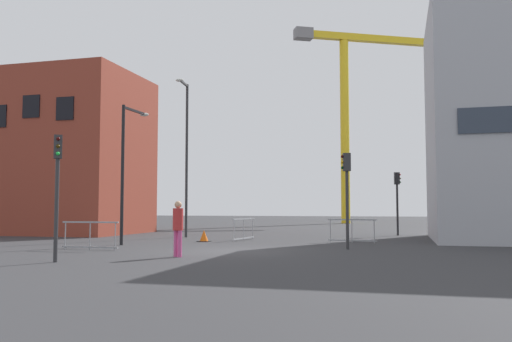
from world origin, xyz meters
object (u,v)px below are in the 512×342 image
object	(u,v)px
construction_crane	(347,96)
traffic_light_far	(397,193)
traffic_light_verge	(347,184)
streetlamp_tall	(186,148)
streetlamp_short	(126,159)
traffic_light_island	(57,176)
pedestrian_walking	(178,224)
traffic_cone_by_barrier	(204,236)

from	to	relation	value
construction_crane	traffic_light_far	bearing A→B (deg)	-77.80
traffic_light_far	traffic_light_verge	bearing A→B (deg)	-99.36
construction_crane	traffic_light_verge	bearing A→B (deg)	-84.74
traffic_light_far	streetlamp_tall	bearing A→B (deg)	-155.33
traffic_light_verge	streetlamp_short	bearing A→B (deg)	179.12
traffic_light_island	traffic_light_verge	bearing A→B (deg)	42.37
construction_crane	streetlamp_tall	bearing A→B (deg)	-102.18
streetlamp_tall	traffic_light_island	bearing A→B (deg)	-84.03
construction_crane	streetlamp_short	world-z (taller)	construction_crane
traffic_light_verge	traffic_light_island	bearing A→B (deg)	-137.63
pedestrian_walking	traffic_cone_by_barrier	bearing A→B (deg)	104.29
streetlamp_tall	traffic_cone_by_barrier	xyz separation A→B (m)	(2.25, -3.12, -4.61)
streetlamp_tall	traffic_light_verge	distance (m)	11.31
traffic_light_verge	traffic_light_far	size ratio (longest dim) A/B	1.02
traffic_cone_by_barrier	traffic_light_far	bearing A→B (deg)	42.92
streetlamp_short	traffic_cone_by_barrier	distance (m)	5.15
pedestrian_walking	construction_crane	bearing A→B (deg)	87.23
streetlamp_short	traffic_light_verge	bearing A→B (deg)	-0.88
construction_crane	traffic_light_far	xyz separation A→B (m)	(5.00, -23.12, -10.66)
streetlamp_short	streetlamp_tall	bearing A→B (deg)	86.76
pedestrian_walking	traffic_light_verge	bearing A→B (deg)	42.83
traffic_light_verge	streetlamp_tall	bearing A→B (deg)	146.67
streetlamp_tall	traffic_light_far	size ratio (longest dim) A/B	2.30
pedestrian_walking	traffic_cone_by_barrier	distance (m)	7.92
construction_crane	streetlamp_tall	world-z (taller)	construction_crane
construction_crane	traffic_cone_by_barrier	distance (m)	34.08
traffic_light_island	traffic_cone_by_barrier	size ratio (longest dim) A/B	6.84
construction_crane	streetlamp_tall	size ratio (longest dim) A/B	2.36
traffic_light_verge	traffic_light_far	xyz separation A→B (m)	(1.84, 11.17, -0.05)
streetlamp_short	pedestrian_walking	world-z (taller)	streetlamp_short
construction_crane	streetlamp_short	size ratio (longest dim) A/B	3.27
traffic_light_far	construction_crane	bearing A→B (deg)	102.20
traffic_light_verge	traffic_cone_by_barrier	size ratio (longest dim) A/B	6.75
construction_crane	pedestrian_walking	world-z (taller)	construction_crane
streetlamp_tall	streetlamp_short	distance (m)	6.05
streetlamp_tall	traffic_cone_by_barrier	world-z (taller)	streetlamp_tall
traffic_light_far	traffic_light_island	bearing A→B (deg)	-117.88
streetlamp_tall	pedestrian_walking	world-z (taller)	streetlamp_tall
streetlamp_tall	pedestrian_walking	distance (m)	12.15
streetlamp_tall	traffic_light_island	world-z (taller)	streetlamp_tall
traffic_light_verge	traffic_light_far	world-z (taller)	traffic_light_verge
traffic_light_far	traffic_light_island	world-z (taller)	traffic_light_island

